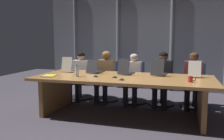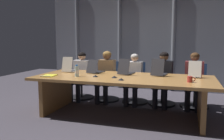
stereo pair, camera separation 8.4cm
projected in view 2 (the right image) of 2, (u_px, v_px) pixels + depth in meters
The scene contains 24 objects.
ground_plane at pixel (122, 115), 4.56m from camera, with size 11.66×11.66×0.00m, color #47424C.
conference_table at pixel (123, 85), 4.49m from camera, with size 3.32×1.37×0.75m.
curtain_backdrop at pixel (146, 35), 6.82m from camera, with size 5.83×0.17×3.16m.
laptop_left_end at pixel (70, 69), 5.18m from camera, with size 0.24×0.42×0.33m.
laptop_left_mid at pixel (96, 70), 4.99m from camera, with size 0.28×0.45×0.28m.
laptop_center at pixel (126, 71), 4.79m from camera, with size 0.28×0.46×0.32m.
laptop_right_mid at pixel (159, 72), 4.64m from camera, with size 0.30×0.47×0.33m.
laptop_right_end at pixel (195, 74), 4.45m from camera, with size 0.25×0.43×0.31m.
office_chair_left_end at pixel (83, 84), 5.92m from camera, with size 0.60×0.61×0.92m.
office_chair_left_mid at pixel (107, 85), 5.72m from camera, with size 0.60×0.60×0.92m.
office_chair_center at pixel (135, 87), 5.52m from camera, with size 0.60×0.60×0.92m.
office_chair_right_mid at pixel (162, 88), 5.34m from camera, with size 0.60×0.61×0.97m.
office_chair_right_end at pixel (195, 91), 5.13m from camera, with size 0.60×0.60×0.93m.
person_left_end at pixel (80, 73), 5.73m from camera, with size 0.44×0.57×1.14m.
person_left_mid at pixel (106, 73), 5.53m from camera, with size 0.39×0.55×1.18m.
person_center at pixel (133, 76), 5.33m from camera, with size 0.36×0.55×1.13m.
person_right_mid at pixel (163, 75), 5.14m from camera, with size 0.42×0.57×1.18m.
person_right_end at pixel (194, 77), 4.95m from camera, with size 0.40×0.56×1.18m.
water_bottle_primary at pixel (77, 71), 4.46m from camera, with size 0.08×0.08×0.22m.
coffee_mug_near at pixel (190, 79), 3.87m from camera, with size 0.13×0.08×0.10m.
conference_mic_left_side at pixel (114, 77), 4.33m from camera, with size 0.11×0.11×0.04m, color black.
conference_mic_middle at pixel (95, 76), 4.44m from camera, with size 0.11×0.11×0.04m, color black.
conference_mic_right_side at pixel (121, 79), 4.08m from camera, with size 0.11×0.11×0.04m, color black.
spiral_notepad at pixel (49, 76), 4.54m from camera, with size 0.26×0.33×0.03m.
Camera 2 is at (1.14, -4.27, 1.44)m, focal length 38.15 mm.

